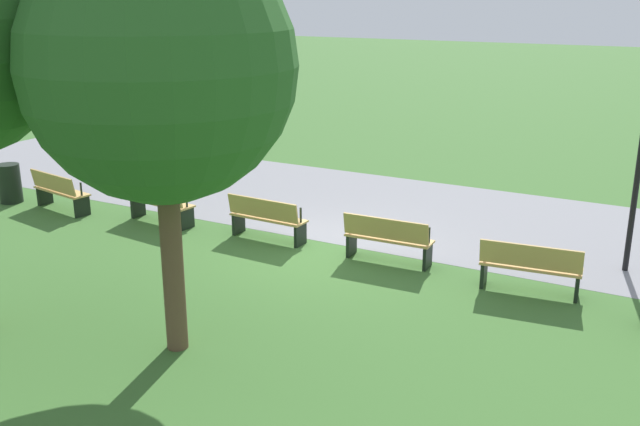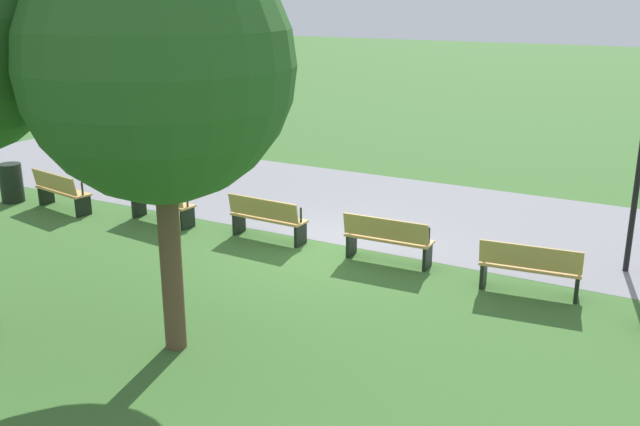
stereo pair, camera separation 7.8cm
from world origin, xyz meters
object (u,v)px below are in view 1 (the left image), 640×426
Objects in this scene: bench_2 at (267,218)px; tree_3 at (160,67)px; bench_3 at (388,238)px; bench_1 at (159,202)px; trash_bin at (10,183)px; bench_0 at (59,191)px; bench_4 at (530,267)px.

bench_2 is 0.29× the size of tree_3.
bench_1 is at bearing 179.99° from bench_3.
bench_3 is at bearing 2.01° from bench_2.
trash_bin is at bearing 154.83° from tree_3.
bench_0 is 0.30× the size of tree_3.
bench_2 is (5.15, 0.54, 0.00)m from bench_0.
tree_3 is 6.12× the size of trash_bin.
bench_2 is at bearing 10.06° from bench_1.
bench_4 is at bearing 2.01° from trash_bin.
bench_3 is at bearing 14.09° from bench_0.
bench_1 is at bearing 5.76° from trash_bin.
trash_bin is (-8.05, 3.78, -3.38)m from tree_3.
bench_4 is 1.81× the size of trash_bin.
bench_1 and bench_2 have the same top height.
bench_3 is 1.78× the size of trash_bin.
bench_4 is at bearing 12.08° from bench_0.
bench_2 is 2.59m from bench_3.
trash_bin is at bearing -172.90° from bench_2.
bench_3 is at bearing 74.01° from tree_3.
bench_0 is at bearing 175.96° from bench_4.
bench_1 is at bearing -173.97° from bench_2.
bench_0 is 1.83× the size of trash_bin.
bench_0 is at bearing 149.41° from tree_3.
bench_2 is 6.74m from trash_bin.
bench_2 is (2.58, 0.18, 0.00)m from bench_1.
bench_4 is at bearing 47.55° from tree_3.
bench_2 is at bearing 16.10° from bench_0.
bench_0 is 1.03× the size of bench_2.
tree_3 is (6.49, -3.84, 3.37)m from bench_0.
bench_3 is 0.98× the size of bench_4.
trash_bin reaches higher than bench_1.
tree_3 is (3.92, -4.20, 3.37)m from bench_1.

